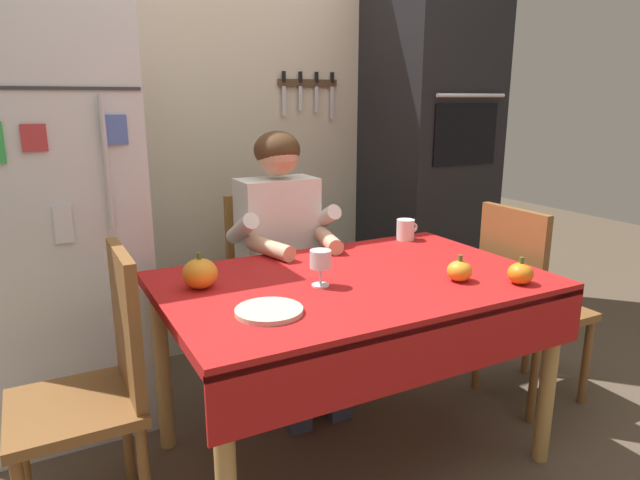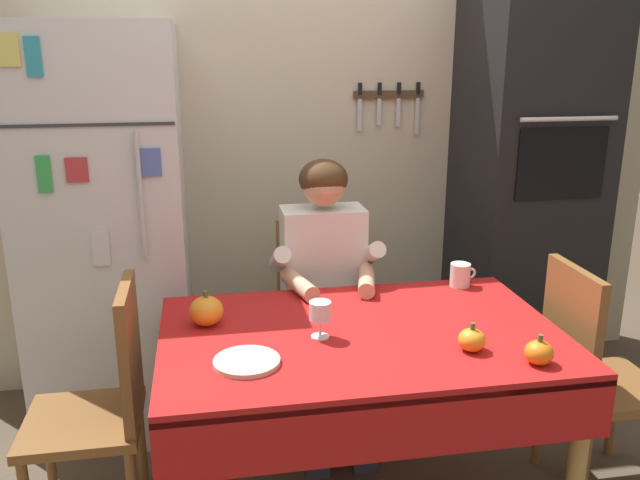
% 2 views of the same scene
% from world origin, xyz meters
% --- Properties ---
extents(back_wall_assembly, '(3.70, 0.13, 2.60)m').
position_xyz_m(back_wall_assembly, '(0.05, 1.35, 1.30)').
color(back_wall_assembly, beige).
rests_on(back_wall_assembly, ground).
extents(refrigerator, '(0.68, 0.71, 1.80)m').
position_xyz_m(refrigerator, '(-0.95, 0.96, 0.90)').
color(refrigerator, silver).
rests_on(refrigerator, ground).
extents(wall_oven, '(0.60, 0.64, 2.10)m').
position_xyz_m(wall_oven, '(1.05, 1.00, 1.05)').
color(wall_oven, black).
rests_on(wall_oven, ground).
extents(dining_table, '(1.40, 0.90, 0.74)m').
position_xyz_m(dining_table, '(0.00, 0.08, 0.66)').
color(dining_table, tan).
rests_on(dining_table, ground).
extents(chair_behind_person, '(0.40, 0.40, 0.93)m').
position_xyz_m(chair_behind_person, '(-0.02, 0.87, 0.51)').
color(chair_behind_person, '#9E6B33').
rests_on(chair_behind_person, ground).
extents(seated_person, '(0.47, 0.55, 1.25)m').
position_xyz_m(seated_person, '(-0.02, 0.68, 0.74)').
color(seated_person, '#38384C').
rests_on(seated_person, ground).
extents(chair_right_side, '(0.40, 0.40, 0.93)m').
position_xyz_m(chair_right_side, '(0.90, 0.08, 0.51)').
color(chair_right_side, brown).
rests_on(chair_right_side, ground).
extents(chair_left_side, '(0.40, 0.40, 0.93)m').
position_xyz_m(chair_left_side, '(-0.90, 0.18, 0.51)').
color(chair_left_side, brown).
rests_on(chair_left_side, ground).
extents(coffee_mug, '(0.11, 0.08, 0.10)m').
position_xyz_m(coffee_mug, '(0.51, 0.47, 0.79)').
color(coffee_mug, white).
rests_on(coffee_mug, dining_table).
extents(wine_glass, '(0.08, 0.08, 0.13)m').
position_xyz_m(wine_glass, '(-0.15, 0.07, 0.83)').
color(wine_glass, white).
rests_on(wine_glass, dining_table).
extents(pumpkin_large, '(0.09, 0.09, 0.10)m').
position_xyz_m(pumpkin_large, '(0.32, -0.12, 0.78)').
color(pumpkin_large, orange).
rests_on(pumpkin_large, dining_table).
extents(pumpkin_medium, '(0.12, 0.12, 0.13)m').
position_xyz_m(pumpkin_medium, '(-0.53, 0.25, 0.79)').
color(pumpkin_medium, orange).
rests_on(pumpkin_medium, dining_table).
extents(pumpkin_small, '(0.09, 0.09, 0.10)m').
position_xyz_m(pumpkin_small, '(0.49, -0.24, 0.78)').
color(pumpkin_small, orange).
rests_on(pumpkin_small, dining_table).
extents(serving_tray, '(0.21, 0.21, 0.02)m').
position_xyz_m(serving_tray, '(-0.41, -0.08, 0.75)').
color(serving_tray, beige).
rests_on(serving_tray, dining_table).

